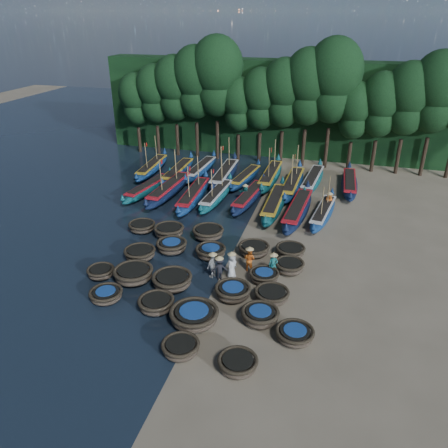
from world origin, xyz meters
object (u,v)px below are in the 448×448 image
(long_boat_14, at_px, (270,176))
(long_boat_7, at_px, (298,210))
(long_boat_2, at_px, (169,189))
(coracle_18, at_px, (264,276))
(coracle_13, at_px, (233,291))
(long_boat_13, at_px, (246,177))
(long_boat_3, at_px, (193,195))
(long_boat_10, at_px, (178,172))
(long_boat_12, at_px, (225,175))
(fisherman_5, at_px, (245,193))
(long_boat_4, at_px, (217,195))
(long_boat_6, at_px, (274,204))
(coracle_5, at_px, (106,295))
(coracle_15, at_px, (140,253))
(long_boat_15, at_px, (292,184))
(coracle_6, at_px, (156,304))
(coracle_9, at_px, (295,334))
(long_boat_5, at_px, (249,197))
(coracle_7, at_px, (194,316))
(long_boat_11, at_px, (201,169))
(fisherman_2, at_px, (249,259))
(coracle_11, at_px, (134,274))
(coracle_19, at_px, (289,266))
(long_boat_8, at_px, (323,213))
(long_boat_16, at_px, (313,180))
(fisherman_6, at_px, (329,201))
(coracle_12, at_px, (172,280))
(coracle_23, at_px, (254,249))
(coracle_10, at_px, (101,272))
(coracle_24, at_px, (290,251))
(coracle_22, at_px, (208,233))
(coracle_16, at_px, (172,246))
(long_boat_17, at_px, (349,184))
(coracle_17, at_px, (211,252))
(long_boat_1, at_px, (148,188))
(coracle_8, at_px, (260,315))

(long_boat_14, bearing_deg, long_boat_7, -63.80)
(long_boat_2, bearing_deg, coracle_18, -43.26)
(coracle_13, relative_size, long_boat_7, 0.25)
(coracle_18, bearing_deg, long_boat_13, 106.77)
(long_boat_3, distance_m, long_boat_10, 6.26)
(long_boat_12, relative_size, fisherman_5, 5.38)
(long_boat_4, xyz_separation_m, long_boat_12, (-0.67, 4.95, 0.09))
(long_boat_6, bearing_deg, coracle_5, -115.46)
(coracle_15, relative_size, long_boat_12, 0.23)
(long_boat_15, bearing_deg, coracle_6, -102.07)
(coracle_5, relative_size, coracle_15, 1.11)
(coracle_9, bearing_deg, long_boat_5, 109.95)
(coracle_7, relative_size, coracle_9, 1.42)
(coracle_5, height_order, long_boat_11, long_boat_11)
(coracle_13, xyz_separation_m, fisherman_5, (-2.43, 13.61, 0.35))
(long_boat_2, height_order, fisherman_2, long_boat_2)
(coracle_6, xyz_separation_m, coracle_11, (-2.45, 2.28, 0.05))
(coracle_6, xyz_separation_m, long_boat_14, (2.45, 20.98, 0.17))
(coracle_13, distance_m, long_boat_7, 11.92)
(long_boat_15, bearing_deg, long_boat_14, 147.64)
(long_boat_11, bearing_deg, coracle_19, -52.15)
(long_boat_8, relative_size, long_boat_16, 0.89)
(long_boat_4, xyz_separation_m, fisherman_6, (9.22, 0.54, 0.30))
(long_boat_8, xyz_separation_m, long_boat_15, (-3.07, 5.33, 0.11))
(coracle_9, height_order, coracle_11, coracle_11)
(long_boat_14, bearing_deg, coracle_12, -96.83)
(coracle_18, xyz_separation_m, long_boat_7, (0.81, 9.57, 0.23))
(coracle_15, xyz_separation_m, coracle_23, (7.00, 2.53, -0.01))
(coracle_15, distance_m, long_boat_12, 15.49)
(coracle_10, bearing_deg, long_boat_7, 48.66)
(coracle_11, relative_size, long_boat_5, 0.33)
(coracle_24, bearing_deg, long_boat_11, 128.01)
(coracle_13, distance_m, coracle_15, 7.35)
(long_boat_5, bearing_deg, coracle_22, -94.87)
(coracle_24, distance_m, long_boat_16, 13.41)
(coracle_5, bearing_deg, coracle_16, 76.13)
(coracle_6, bearing_deg, long_boat_7, 67.22)
(coracle_19, bearing_deg, long_boat_17, 77.96)
(coracle_19, bearing_deg, coracle_17, 175.89)
(long_boat_6, relative_size, long_boat_16, 1.04)
(coracle_16, relative_size, long_boat_5, 0.29)
(coracle_15, height_order, long_boat_6, long_boat_6)
(coracle_15, bearing_deg, long_boat_7, 45.26)
(long_boat_17, bearing_deg, long_boat_1, -162.96)
(long_boat_14, bearing_deg, long_boat_13, -162.88)
(coracle_17, distance_m, long_boat_6, 9.02)
(long_boat_6, distance_m, long_boat_13, 6.72)
(long_boat_1, distance_m, long_boat_14, 11.36)
(coracle_8, relative_size, coracle_24, 1.09)
(coracle_17, distance_m, fisherman_6, 11.92)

